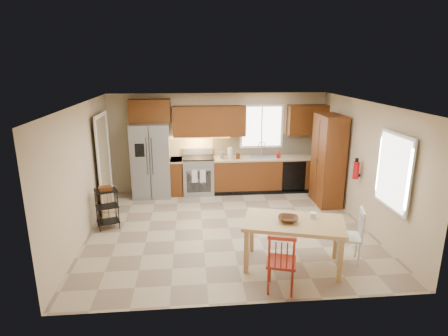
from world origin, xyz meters
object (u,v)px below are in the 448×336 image
at_px(refrigerator, 151,160).
at_px(chair_red, 281,261).
at_px(bar_stool, 108,203).
at_px(fire_extinguisher, 356,170).
at_px(table_bowl, 288,222).
at_px(range_stove, 198,176).
at_px(table_jar, 313,216).
at_px(soap_bottle, 278,154).
at_px(dining_table, 293,244).
at_px(chair_white, 348,236).
at_px(pantry, 328,160).
at_px(utility_cart, 107,208).

bearing_deg(refrigerator, chair_red, -62.60).
height_order(chair_red, bar_stool, chair_red).
relative_size(refrigerator, fire_extinguisher, 5.06).
bearing_deg(table_bowl, range_stove, 109.74).
height_order(range_stove, bar_stool, range_stove).
bearing_deg(table_jar, soap_bottle, 85.93).
xyz_separation_m(fire_extinguisher, table_jar, (-1.40, -1.58, -0.29)).
xyz_separation_m(range_stove, table_jar, (1.78, -3.62, 0.35)).
relative_size(range_stove, dining_table, 0.58).
bearing_deg(fire_extinguisher, chair_white, -116.03).
distance_m(chair_red, table_jar, 1.08).
relative_size(chair_red, bar_stool, 1.30).
bearing_deg(dining_table, pantry, 76.79).
xyz_separation_m(table_bowl, bar_stool, (-3.28, 2.24, -0.42)).
relative_size(refrigerator, bar_stool, 2.55).
bearing_deg(utility_cart, refrigerator, 48.34).
bearing_deg(soap_bottle, refrigerator, 179.55).
relative_size(soap_bottle, dining_table, 0.12).
height_order(refrigerator, table_jar, refrigerator).
bearing_deg(fire_extinguisher, soap_bottle, 120.53).
distance_m(table_bowl, bar_stool, 4.00).
bearing_deg(chair_red, table_jar, 63.42).
distance_m(soap_bottle, utility_cart, 4.36).
height_order(refrigerator, dining_table, refrigerator).
xyz_separation_m(dining_table, utility_cart, (-3.30, 1.76, 0.03)).
bearing_deg(soap_bottle, bar_stool, -160.66).
bearing_deg(table_jar, pantry, 65.48).
height_order(soap_bottle, table_bowl, soap_bottle).
relative_size(soap_bottle, pantry, 0.09).
bearing_deg(table_jar, chair_red, -132.90).
relative_size(chair_white, table_bowl, 2.90).
bearing_deg(dining_table, soap_bottle, 96.98).
height_order(range_stove, utility_cart, range_stove).
distance_m(refrigerator, range_stove, 1.24).
height_order(soap_bottle, table_jar, soap_bottle).
height_order(chair_red, utility_cart, chair_red).
bearing_deg(chair_white, bar_stool, 79.54).
bearing_deg(fire_extinguisher, range_stove, 147.38).
distance_m(dining_table, chair_white, 0.95).
xyz_separation_m(pantry, chair_white, (-0.60, -2.68, -0.59)).
height_order(soap_bottle, dining_table, soap_bottle).
xyz_separation_m(pantry, chair_red, (-1.90, -3.38, -0.59)).
distance_m(table_jar, utility_cart, 4.03).
bearing_deg(soap_bottle, chair_red, -102.47).
xyz_separation_m(soap_bottle, chair_white, (0.35, -3.58, -0.53)).
bearing_deg(chair_red, refrigerator, 133.71).
relative_size(soap_bottle, table_bowl, 0.60).
height_order(table_jar, utility_cart, table_jar).
bearing_deg(bar_stool, table_jar, -46.14).
height_order(fire_extinguisher, chair_red, fire_extinguisher).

